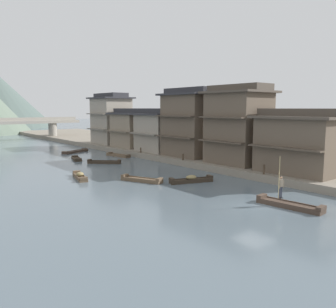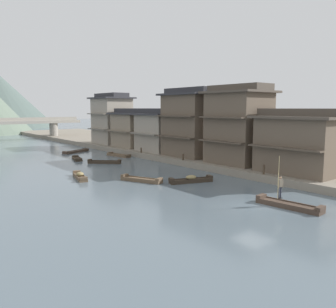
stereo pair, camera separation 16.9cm
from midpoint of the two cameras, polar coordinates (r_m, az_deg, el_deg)
ground_plane at (r=25.67m, az=14.02°, el=-8.27°), size 400.00×400.00×0.00m
riverbank_right at (r=57.81m, az=0.08°, el=1.02°), size 18.00×110.00×0.71m
boat_foreground_poled at (r=25.90m, az=19.34°, el=-7.92°), size 1.47×4.77×0.55m
boatman_person at (r=25.88m, az=18.04°, el=-4.75°), size 0.57×0.29×3.04m
boat_moored_nearest at (r=44.42m, az=-10.25°, el=-1.31°), size 3.52×3.46×0.50m
boat_moored_second at (r=56.46m, az=-14.76°, el=0.39°), size 4.88×2.97×0.41m
boat_moored_third at (r=48.26m, az=-14.57°, el=-0.76°), size 1.82×3.58×0.41m
boat_moored_far at (r=35.41m, az=-14.08°, el=-3.55°), size 1.75×4.09×0.65m
boat_midriver_drifting at (r=50.57m, az=-7.98°, el=-0.22°), size 1.69×4.39×0.44m
boat_midriver_upstream at (r=32.61m, az=3.92°, el=-4.25°), size 4.26×2.04×0.69m
boat_upstream_distant at (r=33.08m, az=-4.23°, el=-4.22°), size 2.45×4.26×0.52m
house_waterfront_nearest at (r=35.68m, az=21.19°, el=1.89°), size 6.61×8.23×6.14m
house_waterfront_second at (r=39.79m, az=11.54°, el=4.66°), size 6.10×7.01×8.74m
house_waterfront_tall at (r=45.09m, az=3.78°, el=5.11°), size 5.78×7.51×8.74m
house_waterfront_narrow at (r=50.29m, az=-1.58°, el=3.89°), size 5.46×6.94×6.14m
house_waterfront_far at (r=56.28m, az=-5.60°, el=4.24°), size 6.20×6.90×6.14m
house_waterfront_end at (r=62.18m, az=-9.12°, el=5.69°), size 6.20×7.00×8.74m
mooring_post_dock_near at (r=33.93m, az=15.55°, el=-2.47°), size 0.20×0.20×0.90m
mooring_post_dock_mid at (r=41.69m, az=2.61°, el=-0.49°), size 0.20×0.20×0.75m
mooring_post_dock_far at (r=48.75m, az=-4.32°, el=0.63°), size 0.20×0.20×0.70m
stone_bridge at (r=79.85m, az=-24.18°, el=4.25°), size 29.55×2.40×4.89m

